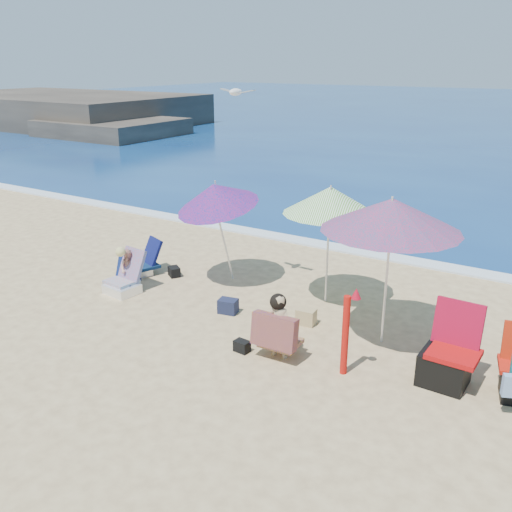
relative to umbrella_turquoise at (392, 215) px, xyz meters
The scene contains 17 objects.
ground 3.00m from the umbrella_turquoise, 145.26° to the right, with size 120.00×120.00×0.00m.
foam 4.70m from the umbrella_turquoise, 115.24° to the left, with size 120.00×0.50×0.04m.
headland 34.50m from the umbrella_turquoise, 147.59° to the left, with size 20.50×11.50×2.60m.
umbrella_turquoise is the anchor object (origin of this frame).
umbrella_striped 1.68m from the umbrella_turquoise, 145.84° to the left, with size 1.90×1.90×2.15m.
umbrella_blue 3.64m from the umbrella_turquoise, 169.48° to the left, with size 1.98×2.02×2.13m.
furled_umbrella 1.74m from the umbrella_turquoise, 96.11° to the right, with size 0.26×0.19×1.28m.
chair_navy 5.48m from the umbrella_turquoise, behind, with size 0.74×0.83×0.70m.
chair_rainbow 5.16m from the umbrella_turquoise, behind, with size 0.67×0.78×0.77m.
camp_chair_left 2.14m from the umbrella_turquoise, 29.16° to the right, with size 0.74×0.66×1.11m.
person_center 2.29m from the umbrella_turquoise, 132.58° to the right, with size 0.68×0.57×0.99m.
person_left 5.15m from the umbrella_turquoise, behind, with size 0.59×0.62×0.84m.
bag_navy_a 3.26m from the umbrella_turquoise, behind, with size 0.36×0.29×0.25m.
bag_black_a 4.94m from the umbrella_turquoise, behind, with size 0.32×0.30×0.19m.
bag_tan 2.30m from the umbrella_turquoise, behind, with size 0.33×0.25×0.26m.
bag_black_b 2.91m from the umbrella_turquoise, 140.78° to the right, with size 0.24×0.17×0.17m.
seagull 3.46m from the umbrella_turquoise, 169.35° to the left, with size 0.73×0.33×0.12m.
Camera 1 is at (4.26, -6.29, 4.13)m, focal length 39.34 mm.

